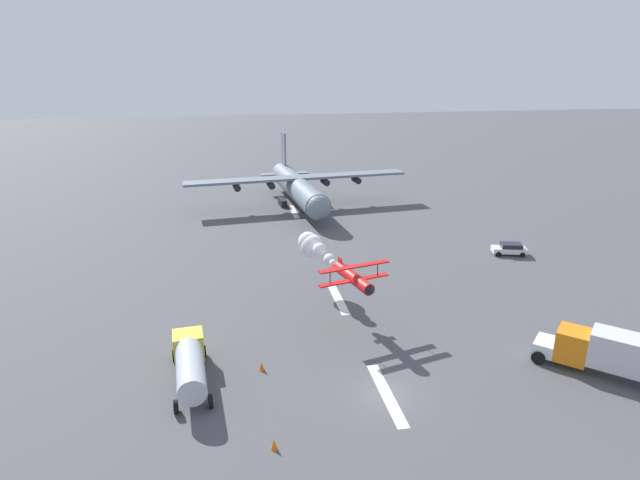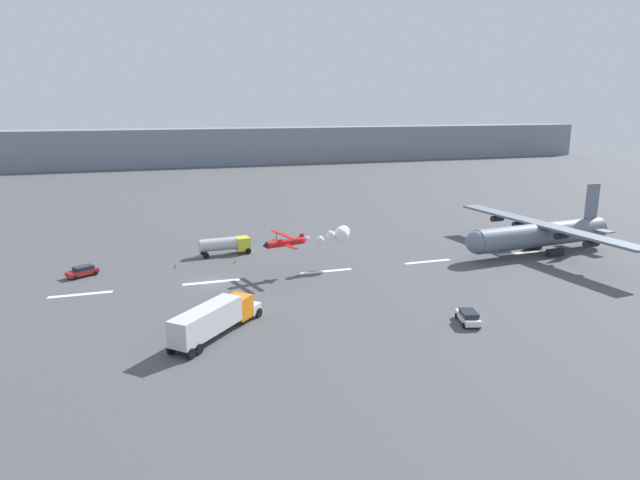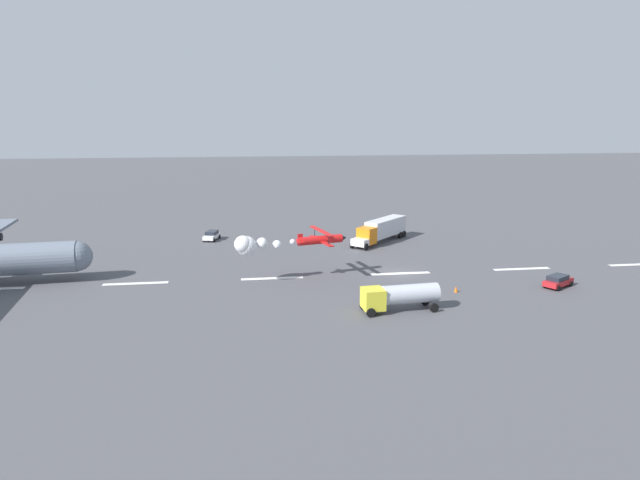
% 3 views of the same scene
% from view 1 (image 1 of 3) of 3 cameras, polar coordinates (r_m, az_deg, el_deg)
% --- Properties ---
extents(ground_plane, '(440.00, 440.00, 0.00)m').
position_cam_1_polar(ground_plane, '(41.22, 7.22, -16.24)').
color(ground_plane, '#4C4C51').
rests_on(ground_plane, ground).
extents(runway_stripe_4, '(8.00, 0.90, 0.01)m').
position_cam_1_polar(runway_stripe_4, '(41.22, 7.22, -16.23)').
color(runway_stripe_4, white).
rests_on(runway_stripe_4, ground).
extents(runway_stripe_5, '(8.00, 0.90, 0.01)m').
position_cam_1_polar(runway_stripe_5, '(55.59, 1.94, -6.31)').
color(runway_stripe_5, white).
rests_on(runway_stripe_5, ground).
extents(runway_stripe_6, '(8.00, 0.90, 0.01)m').
position_cam_1_polar(runway_stripe_6, '(71.19, -0.99, -0.56)').
color(runway_stripe_6, white).
rests_on(runway_stripe_6, ground).
extents(runway_stripe_7, '(8.00, 0.90, 0.01)m').
position_cam_1_polar(runway_stripe_7, '(87.37, -2.85, 3.10)').
color(runway_stripe_7, white).
rests_on(runway_stripe_7, ground).
extents(cargo_transport_plane, '(28.20, 37.87, 11.19)m').
position_cam_1_polar(cargo_transport_plane, '(88.81, -2.25, 5.62)').
color(cargo_transport_plane, slate).
rests_on(cargo_transport_plane, ground).
extents(stunt_biplane_red, '(14.67, 7.13, 2.65)m').
position_cam_1_polar(stunt_biplane_red, '(54.01, 0.08, -1.32)').
color(stunt_biplane_red, red).
extents(semi_truck_orange, '(11.44, 11.69, 3.70)m').
position_cam_1_polar(semi_truck_orange, '(47.65, 31.20, -10.94)').
color(semi_truck_orange, silver).
rests_on(semi_truck_orange, ground).
extents(fuel_tanker_truck, '(8.57, 3.42, 2.90)m').
position_cam_1_polar(fuel_tanker_truck, '(42.43, -13.92, -12.78)').
color(fuel_tanker_truck, yellow).
rests_on(fuel_tanker_truck, ground).
extents(followme_car_yellow, '(2.89, 4.55, 1.52)m').
position_cam_1_polar(followme_car_yellow, '(71.72, 19.86, -0.88)').
color(followme_car_yellow, white).
rests_on(followme_car_yellow, ground).
extents(traffic_cone_near, '(0.44, 0.44, 0.75)m').
position_cam_1_polar(traffic_cone_near, '(36.15, -5.01, -21.17)').
color(traffic_cone_near, orange).
rests_on(traffic_cone_near, ground).
extents(traffic_cone_far, '(0.44, 0.44, 0.75)m').
position_cam_1_polar(traffic_cone_far, '(43.66, -6.34, -13.41)').
color(traffic_cone_far, orange).
rests_on(traffic_cone_far, ground).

